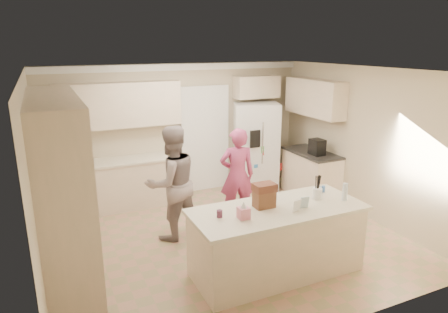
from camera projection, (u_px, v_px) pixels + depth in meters
name	position (u px, v px, depth m)	size (l,w,h in m)	color
floor	(227.00, 240.00, 6.26)	(5.20, 4.60, 0.02)	tan
ceiling	(228.00, 70.00, 5.55)	(5.20, 4.60, 0.02)	white
wall_back	(178.00, 130.00, 7.92)	(5.20, 0.02, 2.60)	beige
wall_front	(328.00, 220.00, 3.88)	(5.20, 0.02, 2.60)	beige
wall_left	(34.00, 185.00, 4.86)	(0.02, 4.60, 2.60)	beige
wall_right	(363.00, 142.00, 6.95)	(0.02, 4.60, 2.60)	beige
crown_back	(177.00, 67.00, 7.55)	(5.20, 0.08, 0.12)	white
pantry_bank	(61.00, 186.00, 5.19)	(0.60, 2.60, 2.35)	beige
back_base_cab	(126.00, 184.00, 7.43)	(2.20, 0.60, 0.88)	beige
back_countertop	(125.00, 160.00, 7.29)	(2.24, 0.63, 0.04)	beige
back_upper_cab	(119.00, 105.00, 7.14)	(2.20, 0.35, 0.80)	beige
doorway_opening	(205.00, 140.00, 8.19)	(0.90, 0.06, 2.10)	black
doorway_casing	(205.00, 141.00, 8.16)	(1.02, 0.03, 2.22)	white
wall_frame_upper	(180.00, 118.00, 7.83)	(0.15, 0.02, 0.20)	brown
wall_frame_lower	(180.00, 132.00, 7.90)	(0.15, 0.02, 0.20)	brown
refrigerator	(256.00, 146.00, 8.33)	(0.90, 0.70, 1.80)	white
fridge_seam	(264.00, 150.00, 8.02)	(0.01, 0.02, 1.78)	gray
fridge_dispenser	(255.00, 139.00, 7.85)	(0.22, 0.03, 0.35)	black
fridge_handle_l	(263.00, 143.00, 7.94)	(0.02, 0.02, 0.85)	silver
fridge_handle_r	(267.00, 143.00, 7.98)	(0.02, 0.02, 0.85)	silver
over_fridge_cab	(257.00, 87.00, 8.21)	(0.95, 0.35, 0.45)	beige
right_base_cab	(311.00, 175.00, 7.93)	(0.60, 1.20, 0.88)	beige
right_countertop	(312.00, 153.00, 7.80)	(0.63, 1.24, 0.04)	#2D2B28
right_upper_cab	(315.00, 98.00, 7.75)	(0.35, 1.50, 0.70)	beige
coffee_maker	(317.00, 147.00, 7.57)	(0.22, 0.28, 0.30)	black
island_base	(277.00, 242.00, 5.25)	(2.20, 0.90, 0.88)	beige
island_top	(278.00, 210.00, 5.13)	(2.28, 0.96, 0.05)	beige
utensil_crock	(317.00, 193.00, 5.41)	(0.13, 0.13, 0.15)	white
tissue_box	(244.00, 213.00, 4.80)	(0.13, 0.13, 0.14)	pink
tissue_plume	(244.00, 204.00, 4.77)	(0.08, 0.08, 0.08)	white
dollhouse_body	(264.00, 199.00, 5.12)	(0.26, 0.18, 0.22)	brown
dollhouse_roof	(264.00, 187.00, 5.08)	(0.28, 0.20, 0.10)	#592D1E
jam_jar	(220.00, 214.00, 4.83)	(0.07, 0.07, 0.09)	#59263F
greeting_card_a	(297.00, 206.00, 4.99)	(0.12, 0.01, 0.16)	white
greeting_card_b	(305.00, 202.00, 5.09)	(0.12, 0.01, 0.16)	silver
water_bottle	(345.00, 192.00, 5.34)	(0.07, 0.07, 0.24)	silver
shaker_salt	(319.00, 190.00, 5.63)	(0.05, 0.05, 0.09)	#416EB3
shaker_pepper	(323.00, 189.00, 5.66)	(0.05, 0.05, 0.09)	#416EB3
teen_boy	(172.00, 183.00, 6.11)	(0.87, 0.68, 1.79)	gray
teen_girl	(237.00, 175.00, 6.74)	(0.59, 0.39, 1.63)	#C64882
fridge_magnets	(264.00, 150.00, 8.01)	(0.76, 0.02, 1.44)	tan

